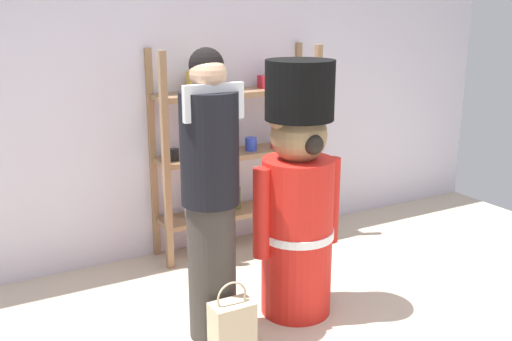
{
  "coord_description": "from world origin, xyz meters",
  "views": [
    {
      "loc": [
        -1.68,
        -2.16,
        1.94
      ],
      "look_at": [
        -0.03,
        0.8,
        1.0
      ],
      "focal_mm": 41.63,
      "sensor_mm": 36.0,
      "label": 1
    }
  ],
  "objects": [
    {
      "name": "person_shopper",
      "position": [
        -0.33,
        0.79,
        0.9
      ],
      "size": [
        0.35,
        0.34,
        1.73
      ],
      "color": "#38332D",
      "rests_on": "ground_plane"
    },
    {
      "name": "teddy_bear_guard",
      "position": [
        0.27,
        0.8,
        0.79
      ],
      "size": [
        0.63,
        0.47,
        1.64
      ],
      "color": "red",
      "rests_on": "ground_plane"
    },
    {
      "name": "back_wall",
      "position": [
        0.0,
        2.2,
        1.3
      ],
      "size": [
        6.4,
        0.12,
        2.6
      ],
      "primitive_type": "cube",
      "color": "silver",
      "rests_on": "ground_plane"
    },
    {
      "name": "merchandise_shelf",
      "position": [
        0.46,
        1.98,
        0.84
      ],
      "size": [
        1.39,
        0.35,
        1.64
      ],
      "color": "#93704C",
      "rests_on": "ground_plane"
    },
    {
      "name": "shopping_bag",
      "position": [
        -0.32,
        0.55,
        0.17
      ],
      "size": [
        0.25,
        0.15,
        0.45
      ],
      "color": "#C1AD89",
      "rests_on": "ground_plane"
    }
  ]
}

